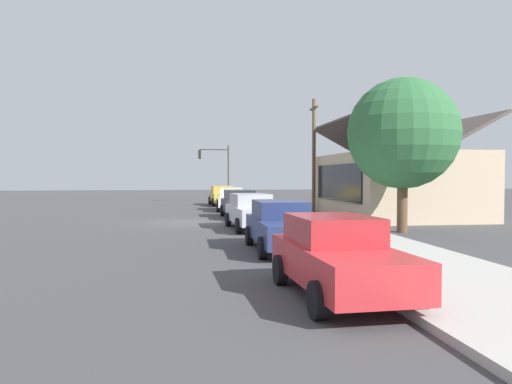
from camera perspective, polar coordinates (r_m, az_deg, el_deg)
ground_plane at (r=25.90m, az=-7.60°, el=-3.49°), size 120.00×120.00×0.00m
sidewalk_curb at (r=26.53m, az=4.60°, el=-3.18°), size 60.00×4.20×0.16m
car_mustard at (r=40.53m, az=-3.89°, el=-0.39°), size 4.65×2.20×1.59m
car_ivory at (r=34.43m, az=-2.92°, el=-0.79°), size 4.47×2.19×1.59m
car_charcoal at (r=28.51m, az=-1.83°, el=-1.34°), size 4.53×2.14×1.59m
car_silver at (r=22.36m, az=-0.46°, el=-2.22°), size 4.93×2.22×1.59m
car_navy at (r=15.99m, az=3.01°, el=-3.85°), size 4.82×2.00×1.59m
car_cherry at (r=10.06m, az=9.41°, el=-7.28°), size 4.47×2.13×1.59m
storefront_building at (r=30.18m, az=15.75°, el=1.01°), size 10.70×7.29×5.69m
shade_tree at (r=21.98m, az=16.60°, el=6.45°), size 4.70×4.70×6.56m
traffic_light_main at (r=44.91m, az=-4.56°, el=3.24°), size 0.37×2.79×5.20m
utility_pole_wooden at (r=33.05m, az=6.70°, el=4.49°), size 1.80×0.24×7.50m
fire_hydrant_red at (r=19.88m, az=4.76°, el=-3.66°), size 0.22×0.22×0.71m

